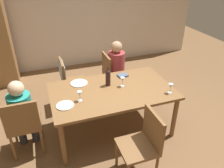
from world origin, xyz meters
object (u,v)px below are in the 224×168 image
at_px(chair_far_right, 112,73).
at_px(wine_glass_near_left, 122,80).
at_px(person_woman_host, 22,111).
at_px(wine_glass_near_right, 80,94).
at_px(wine_glass_centre, 171,86).
at_px(chair_far_left, 67,77).
at_px(dining_table, 112,94).
at_px(chair_left_end, 24,123).
at_px(chair_near, 144,141).
at_px(dinner_plate_host, 79,83).
at_px(dinner_plate_guest_left, 65,105).
at_px(wine_bottle_tall_green, 108,77).
at_px(person_man_bearded, 118,66).

height_order(chair_far_right, wine_glass_near_left, chair_far_right).
relative_size(person_woman_host, wine_glass_near_right, 7.57).
xyz_separation_m(chair_far_right, wine_glass_centre, (0.45, -1.28, 0.32)).
xyz_separation_m(chair_far_left, wine_glass_near_left, (0.72, -0.87, 0.26)).
bearing_deg(wine_glass_near_left, dining_table, -164.08).
bearing_deg(chair_left_end, wine_glass_near_right, -2.79).
distance_m(chair_far_right, wine_glass_centre, 1.39).
relative_size(dining_table, chair_near, 1.98).
relative_size(chair_left_end, wine_glass_near_left, 6.17).
bearing_deg(chair_left_end, chair_far_left, 53.12).
bearing_deg(wine_glass_near_right, dinner_plate_host, 80.09).
height_order(chair_far_right, dinner_plate_guest_left, chair_far_right).
relative_size(wine_bottle_tall_green, wine_glass_near_left, 2.09).
bearing_deg(chair_far_left, chair_left_end, -36.88).
height_order(chair_left_end, wine_glass_near_right, chair_left_end).
bearing_deg(wine_glass_near_right, dinner_plate_guest_left, -165.28).
bearing_deg(chair_far_right, wine_glass_centre, 19.40).
bearing_deg(person_man_bearded, wine_glass_centre, 14.76).
distance_m(wine_bottle_tall_green, dinner_plate_guest_left, 0.80).
relative_size(dining_table, dinner_plate_host, 6.84).
relative_size(wine_glass_centre, dinner_plate_host, 0.56).
bearing_deg(person_woman_host, dinner_plate_guest_left, -20.26).
bearing_deg(wine_glass_centre, chair_left_end, 172.62).
relative_size(person_man_bearded, dinner_plate_host, 4.35).
height_order(dining_table, chair_far_right, chair_far_right).
bearing_deg(dining_table, chair_near, -84.59).
bearing_deg(wine_glass_near_right, chair_far_right, 51.54).
relative_size(chair_far_right, wine_glass_centre, 6.17).
relative_size(wine_bottle_tall_green, wine_glass_near_right, 2.09).
distance_m(wine_glass_near_left, wine_glass_centre, 0.71).
distance_m(person_man_bearded, wine_glass_near_right, 1.42).
relative_size(chair_near, wine_glass_centre, 6.17).
relative_size(person_man_bearded, wine_bottle_tall_green, 3.71).
xyz_separation_m(chair_left_end, wine_glass_near_left, (1.48, 0.14, 0.32)).
bearing_deg(dining_table, chair_far_left, 120.06).
bearing_deg(dinner_plate_host, wine_glass_centre, -30.37).
relative_size(chair_far_left, wine_glass_near_right, 6.17).
bearing_deg(wine_bottle_tall_green, wine_glass_near_right, -150.70).
bearing_deg(dinner_plate_host, wine_glass_near_left, -25.63).
distance_m(chair_far_right, chair_near, 1.86).
distance_m(chair_far_right, wine_glass_near_right, 1.37).
bearing_deg(wine_glass_near_left, dinner_plate_host, 154.37).
bearing_deg(wine_bottle_tall_green, chair_far_left, 124.25).
relative_size(person_woman_host, wine_glass_centre, 7.57).
xyz_separation_m(person_woman_host, person_man_bearded, (1.72, 0.90, 0.01)).
xyz_separation_m(dining_table, wine_glass_near_left, (0.19, 0.05, 0.18)).
bearing_deg(wine_glass_centre, dinner_plate_guest_left, 173.45).
xyz_separation_m(dining_table, person_woman_host, (-1.29, 0.03, -0.02)).
height_order(chair_left_end, dinner_plate_guest_left, chair_left_end).
bearing_deg(wine_glass_near_right, chair_left_end, 177.21).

